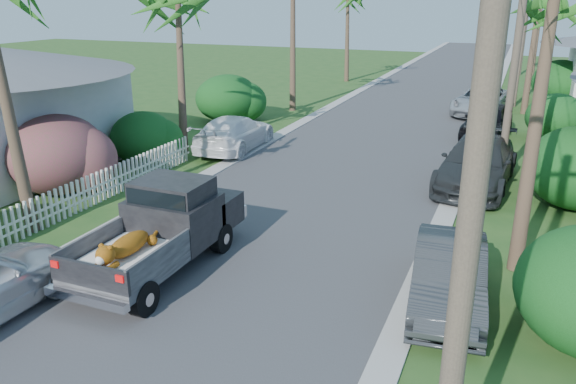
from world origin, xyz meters
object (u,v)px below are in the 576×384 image
at_px(utility_pole_a, 476,172).
at_px(utility_pole_d, 527,16).
at_px(pickup_truck, 168,225).
at_px(utility_pole_b, 517,47).
at_px(parked_car_rd, 481,101).
at_px(parked_car_lf, 235,133).
at_px(palm_r_b, 555,3).
at_px(parked_car_rf, 487,121).
at_px(parked_car_rm, 477,163).
at_px(parked_car_rn, 449,276).
at_px(utility_pole_c, 524,25).

xyz_separation_m(utility_pole_a, utility_pole_d, (0.00, 45.00, 0.00)).
distance_m(pickup_truck, utility_pole_b, 12.83).
relative_size(utility_pole_a, utility_pole_b, 1.00).
distance_m(parked_car_rd, utility_pole_a, 27.15).
xyz_separation_m(pickup_truck, utility_pole_a, (7.11, -4.94, 3.59)).
distance_m(parked_car_rd, parked_car_lf, 14.83).
distance_m(pickup_truck, palm_r_b, 15.35).
distance_m(parked_car_rf, utility_pole_a, 21.80).
distance_m(pickup_truck, parked_car_lf, 10.68).
relative_size(parked_car_rm, parked_car_rf, 1.21).
distance_m(parked_car_rn, utility_pole_d, 39.69).
relative_size(parked_car_rf, palm_r_b, 0.63).
height_order(pickup_truck, utility_pole_a, utility_pole_a).
bearing_deg(parked_car_rf, parked_car_lf, -140.05).
xyz_separation_m(parked_car_rn, parked_car_rf, (-0.34, 15.94, 0.10)).
bearing_deg(utility_pole_b, parked_car_lf, 179.87).
bearing_deg(parked_car_rd, parked_car_lf, -119.98).
distance_m(parked_car_lf, palm_r_b, 12.88).
bearing_deg(parked_car_rd, parked_car_rf, -75.51).
relative_size(pickup_truck, parked_car_rd, 0.96).
bearing_deg(utility_pole_d, utility_pole_c, -90.00).
height_order(parked_car_lf, utility_pole_b, utility_pole_b).
bearing_deg(parked_car_lf, parked_car_rf, -149.37).
relative_size(parked_car_rd, utility_pole_a, 0.59).
relative_size(parked_car_rn, parked_car_rd, 0.77).
xyz_separation_m(parked_car_rm, parked_car_lf, (-9.85, 1.07, -0.08)).
height_order(parked_car_rn, parked_car_lf, parked_car_lf).
bearing_deg(utility_pole_c, utility_pole_a, -90.00).
relative_size(palm_r_b, utility_pole_a, 0.80).
bearing_deg(parked_car_rm, utility_pole_b, 58.21).
relative_size(parked_car_rm, parked_car_lf, 1.10).
relative_size(pickup_truck, parked_car_lf, 1.03).
distance_m(parked_car_lf, utility_pole_a, 18.79).
distance_m(parked_car_rn, parked_car_rd, 21.35).
bearing_deg(utility_pole_b, parked_car_rd, 97.81).
height_order(parked_car_rf, parked_car_lf, parked_car_rf).
distance_m(parked_car_rn, palm_r_b, 12.75).
height_order(pickup_truck, palm_r_b, palm_r_b).
bearing_deg(parked_car_rf, palm_r_b, -60.06).
xyz_separation_m(parked_car_rn, utility_pole_d, (0.60, 39.49, 3.92)).
height_order(utility_pole_a, utility_pole_d, same).
distance_m(utility_pole_b, utility_pole_c, 15.00).
bearing_deg(utility_pole_d, pickup_truck, -100.06).
bearing_deg(pickup_truck, parked_car_rm, 54.83).
distance_m(utility_pole_a, utility_pole_d, 45.00).
bearing_deg(utility_pole_a, pickup_truck, 145.23).
bearing_deg(utility_pole_d, parked_car_rd, -95.10).
relative_size(palm_r_b, utility_pole_c, 0.80).
xyz_separation_m(pickup_truck, utility_pole_b, (7.11, 10.06, 3.59)).
bearing_deg(parked_car_rm, pickup_truck, -121.06).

